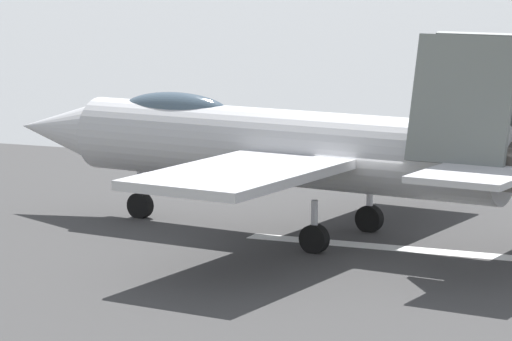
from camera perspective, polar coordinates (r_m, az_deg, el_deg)
name	(u,v)px	position (r m, az deg, el deg)	size (l,w,h in m)	color
ground_plane	(368,247)	(37.72, 4.53, -3.06)	(400.00, 400.00, 0.00)	slate
runway_strip	(369,246)	(37.72, 4.55, -3.05)	(240.00, 26.00, 0.02)	#3B3A3A
fighter_jet	(280,145)	(38.69, 0.96, 1.04)	(17.39, 14.22, 5.71)	#B0B0B3
marker_cone_mid	(219,154)	(52.36, -1.51, 0.67)	(0.44, 0.44, 0.55)	orange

